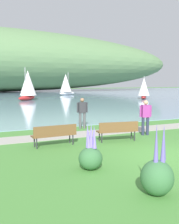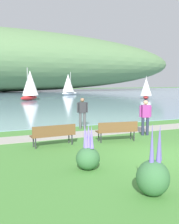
{
  "view_description": "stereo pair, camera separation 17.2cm",
  "coord_description": "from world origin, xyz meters",
  "px_view_note": "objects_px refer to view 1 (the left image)",
  "views": [
    {
      "loc": [
        -6.33,
        -7.07,
        2.59
      ],
      "look_at": [
        -0.49,
        5.79,
        1.0
      ],
      "focal_mm": 42.92,
      "sensor_mm": 36.0,
      "label": 1
    },
    {
      "loc": [
        -6.17,
        -7.14,
        2.59
      ],
      "look_at": [
        -0.49,
        5.79,
        1.0
      ],
      "focal_mm": 42.92,
      "sensor_mm": 36.0,
      "label": 2
    }
  ],
  "objects_px": {
    "person_on_the_grass": "(146,115)",
    "sailboat_toward_hillside": "(144,88)",
    "person_at_shoreline": "(82,111)",
    "sailboat_mid_bay": "(66,84)",
    "park_bench_further_along": "(55,134)",
    "sailboat_far_off": "(28,85)",
    "park_bench_near_camera": "(118,130)"
  },
  "relations": [
    {
      "from": "park_bench_near_camera",
      "to": "park_bench_further_along",
      "type": "height_order",
      "value": "same"
    },
    {
      "from": "person_on_the_grass",
      "to": "sailboat_toward_hillside",
      "type": "height_order",
      "value": "sailboat_toward_hillside"
    },
    {
      "from": "person_at_shoreline",
      "to": "sailboat_toward_hillside",
      "type": "relative_size",
      "value": 0.5
    },
    {
      "from": "sailboat_mid_bay",
      "to": "sailboat_toward_hillside",
      "type": "xyz_separation_m",
      "value": [
        6.56,
        -16.55,
        -0.49
      ]
    },
    {
      "from": "sailboat_mid_bay",
      "to": "park_bench_further_along",
      "type": "bearing_deg",
      "value": -110.03
    },
    {
      "from": "park_bench_near_camera",
      "to": "sailboat_far_off",
      "type": "relative_size",
      "value": 0.41
    },
    {
      "from": "park_bench_further_along",
      "to": "sailboat_toward_hillside",
      "type": "height_order",
      "value": "sailboat_toward_hillside"
    },
    {
      "from": "park_bench_further_along",
      "to": "sailboat_toward_hillside",
      "type": "bearing_deg",
      "value": 47.74
    },
    {
      "from": "park_bench_further_along",
      "to": "sailboat_mid_bay",
      "type": "height_order",
      "value": "sailboat_mid_bay"
    },
    {
      "from": "person_on_the_grass",
      "to": "sailboat_mid_bay",
      "type": "xyz_separation_m",
      "value": [
        9.74,
        39.27,
        1.17
      ]
    },
    {
      "from": "park_bench_near_camera",
      "to": "sailboat_toward_hillside",
      "type": "height_order",
      "value": "sailboat_toward_hillside"
    },
    {
      "from": "park_bench_further_along",
      "to": "sailboat_toward_hillside",
      "type": "relative_size",
      "value": 0.53
    },
    {
      "from": "sailboat_toward_hillside",
      "to": "sailboat_far_off",
      "type": "xyz_separation_m",
      "value": [
        -16.41,
        4.67,
        0.52
      ]
    },
    {
      "from": "person_at_shoreline",
      "to": "sailboat_mid_bay",
      "type": "distance_m",
      "value": 38.19
    },
    {
      "from": "park_bench_near_camera",
      "to": "park_bench_further_along",
      "type": "distance_m",
      "value": 2.8
    },
    {
      "from": "person_on_the_grass",
      "to": "sailboat_mid_bay",
      "type": "height_order",
      "value": "sailboat_mid_bay"
    },
    {
      "from": "park_bench_near_camera",
      "to": "person_on_the_grass",
      "type": "bearing_deg",
      "value": 19.16
    },
    {
      "from": "person_at_shoreline",
      "to": "park_bench_near_camera",
      "type": "bearing_deg",
      "value": -87.78
    },
    {
      "from": "park_bench_further_along",
      "to": "person_on_the_grass",
      "type": "xyz_separation_m",
      "value": [
        4.73,
        0.42,
        0.46
      ]
    },
    {
      "from": "sailboat_mid_bay",
      "to": "sailboat_toward_hillside",
      "type": "relative_size",
      "value": 1.3
    },
    {
      "from": "person_on_the_grass",
      "to": "sailboat_toward_hillside",
      "type": "relative_size",
      "value": 0.5
    },
    {
      "from": "sailboat_far_off",
      "to": "sailboat_mid_bay",
      "type": "bearing_deg",
      "value": 50.32
    },
    {
      "from": "sailboat_far_off",
      "to": "sailboat_toward_hillside",
      "type": "bearing_deg",
      "value": -15.9
    },
    {
      "from": "sailboat_far_off",
      "to": "park_bench_near_camera",
      "type": "bearing_deg",
      "value": -93.74
    },
    {
      "from": "sailboat_toward_hillside",
      "to": "park_bench_near_camera",
      "type": "bearing_deg",
      "value": -127.95
    },
    {
      "from": "person_at_shoreline",
      "to": "person_on_the_grass",
      "type": "height_order",
      "value": "same"
    },
    {
      "from": "sailboat_toward_hillside",
      "to": "sailboat_far_off",
      "type": "bearing_deg",
      "value": 164.1
    },
    {
      "from": "park_bench_further_along",
      "to": "sailboat_far_off",
      "type": "bearing_deg",
      "value": 80.57
    },
    {
      "from": "person_on_the_grass",
      "to": "sailboat_toward_hillside",
      "type": "bearing_deg",
      "value": 54.35
    },
    {
      "from": "park_bench_near_camera",
      "to": "sailboat_toward_hillside",
      "type": "bearing_deg",
      "value": 52.05
    },
    {
      "from": "person_on_the_grass",
      "to": "sailboat_far_off",
      "type": "bearing_deg",
      "value": 90.24
    },
    {
      "from": "park_bench_near_camera",
      "to": "person_on_the_grass",
      "type": "relative_size",
      "value": 1.08
    }
  ]
}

